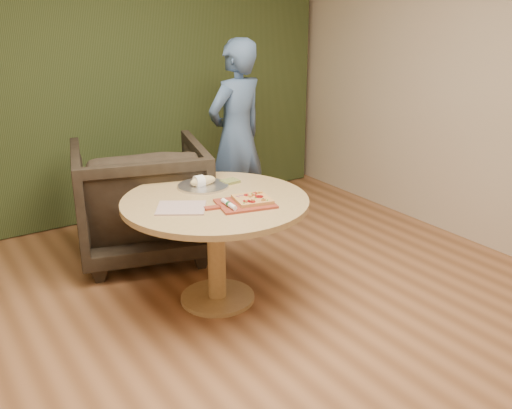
{
  "coord_description": "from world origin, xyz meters",
  "views": [
    {
      "loc": [
        -1.58,
        -2.21,
        2.0
      ],
      "look_at": [
        0.03,
        0.25,
        0.93
      ],
      "focal_mm": 40.0,
      "sensor_mm": 36.0,
      "label": 1
    }
  ],
  "objects_px": {
    "cutlery_roll": "(229,204)",
    "person_standing": "(237,136)",
    "flatbread_pizza": "(252,199)",
    "pizza_paddle": "(244,204)",
    "bread_roll": "(202,181)",
    "armchair": "(141,194)",
    "pedestal_table": "(216,219)",
    "serving_tray": "(203,186)"
  },
  "relations": [
    {
      "from": "cutlery_roll",
      "to": "person_standing",
      "type": "xyz_separation_m",
      "value": [
        0.87,
        1.32,
        0.06
      ]
    },
    {
      "from": "pizza_paddle",
      "to": "flatbread_pizza",
      "type": "xyz_separation_m",
      "value": [
        0.07,
        -0.0,
        0.02
      ]
    },
    {
      "from": "pizza_paddle",
      "to": "person_standing",
      "type": "xyz_separation_m",
      "value": [
        0.75,
        1.32,
        0.09
      ]
    },
    {
      "from": "armchair",
      "to": "pizza_paddle",
      "type": "bearing_deg",
      "value": 115.87
    },
    {
      "from": "cutlery_roll",
      "to": "serving_tray",
      "type": "relative_size",
      "value": 0.56
    },
    {
      "from": "pizza_paddle",
      "to": "armchair",
      "type": "height_order",
      "value": "armchair"
    },
    {
      "from": "pedestal_table",
      "to": "bread_roll",
      "type": "xyz_separation_m",
      "value": [
        0.05,
        0.27,
        0.18
      ]
    },
    {
      "from": "flatbread_pizza",
      "to": "armchair",
      "type": "bearing_deg",
      "value": 103.03
    },
    {
      "from": "pedestal_table",
      "to": "person_standing",
      "type": "bearing_deg",
      "value": 52.71
    },
    {
      "from": "cutlery_roll",
      "to": "flatbread_pizza",
      "type": "bearing_deg",
      "value": 6.04
    },
    {
      "from": "serving_tray",
      "to": "bread_roll",
      "type": "relative_size",
      "value": 1.84
    },
    {
      "from": "pedestal_table",
      "to": "armchair",
      "type": "height_order",
      "value": "armchair"
    },
    {
      "from": "pedestal_table",
      "to": "bread_roll",
      "type": "height_order",
      "value": "bread_roll"
    },
    {
      "from": "serving_tray",
      "to": "bread_roll",
      "type": "distance_m",
      "value": 0.04
    },
    {
      "from": "pedestal_table",
      "to": "flatbread_pizza",
      "type": "bearing_deg",
      "value": -51.66
    },
    {
      "from": "serving_tray",
      "to": "bread_roll",
      "type": "height_order",
      "value": "bread_roll"
    },
    {
      "from": "pedestal_table",
      "to": "serving_tray",
      "type": "height_order",
      "value": "serving_tray"
    },
    {
      "from": "serving_tray",
      "to": "armchair",
      "type": "bearing_deg",
      "value": 103.11
    },
    {
      "from": "cutlery_roll",
      "to": "armchair",
      "type": "xyz_separation_m",
      "value": [
        -0.1,
        1.22,
        -0.26
      ]
    },
    {
      "from": "flatbread_pizza",
      "to": "armchair",
      "type": "xyz_separation_m",
      "value": [
        -0.28,
        1.22,
        -0.26
      ]
    },
    {
      "from": "armchair",
      "to": "pedestal_table",
      "type": "bearing_deg",
      "value": 112.59
    },
    {
      "from": "pizza_paddle",
      "to": "bread_roll",
      "type": "relative_size",
      "value": 2.43
    },
    {
      "from": "pedestal_table",
      "to": "cutlery_roll",
      "type": "height_order",
      "value": "cutlery_roll"
    },
    {
      "from": "pizza_paddle",
      "to": "person_standing",
      "type": "relative_size",
      "value": 0.28
    },
    {
      "from": "pedestal_table",
      "to": "person_standing",
      "type": "relative_size",
      "value": 0.73
    },
    {
      "from": "bread_roll",
      "to": "serving_tray",
      "type": "bearing_deg",
      "value": 0.0
    },
    {
      "from": "serving_tray",
      "to": "armchair",
      "type": "height_order",
      "value": "armchair"
    },
    {
      "from": "bread_roll",
      "to": "person_standing",
      "type": "relative_size",
      "value": 0.11
    },
    {
      "from": "pizza_paddle",
      "to": "person_standing",
      "type": "height_order",
      "value": "person_standing"
    },
    {
      "from": "serving_tray",
      "to": "person_standing",
      "type": "height_order",
      "value": "person_standing"
    },
    {
      "from": "flatbread_pizza",
      "to": "person_standing",
      "type": "bearing_deg",
      "value": 62.49
    },
    {
      "from": "pizza_paddle",
      "to": "cutlery_roll",
      "type": "height_order",
      "value": "cutlery_roll"
    },
    {
      "from": "pizza_paddle",
      "to": "bread_roll",
      "type": "xyz_separation_m",
      "value": [
        -0.05,
        0.47,
        0.04
      ]
    },
    {
      "from": "cutlery_roll",
      "to": "bread_roll",
      "type": "height_order",
      "value": "bread_roll"
    },
    {
      "from": "serving_tray",
      "to": "bread_roll",
      "type": "xyz_separation_m",
      "value": [
        -0.01,
        0.0,
        0.04
      ]
    },
    {
      "from": "cutlery_roll",
      "to": "person_standing",
      "type": "distance_m",
      "value": 1.58
    },
    {
      "from": "cutlery_roll",
      "to": "armchair",
      "type": "distance_m",
      "value": 1.25
    },
    {
      "from": "pedestal_table",
      "to": "person_standing",
      "type": "height_order",
      "value": "person_standing"
    },
    {
      "from": "pedestal_table",
      "to": "cutlery_roll",
      "type": "relative_size",
      "value": 6.23
    },
    {
      "from": "flatbread_pizza",
      "to": "bread_roll",
      "type": "distance_m",
      "value": 0.48
    },
    {
      "from": "armchair",
      "to": "cutlery_roll",
      "type": "bearing_deg",
      "value": 110.55
    },
    {
      "from": "pizza_paddle",
      "to": "armchair",
      "type": "distance_m",
      "value": 1.26
    }
  ]
}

